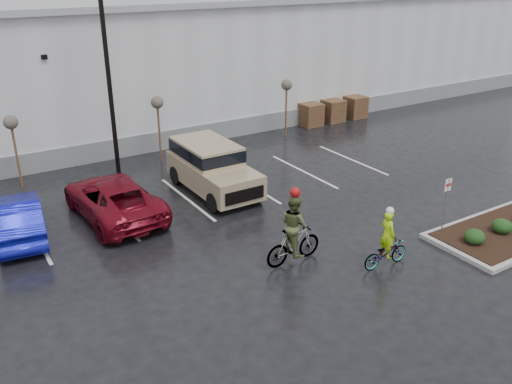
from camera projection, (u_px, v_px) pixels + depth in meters
ground at (366, 267)px, 17.36m from camera, size 120.00×120.00×0.00m
warehouse at (122, 58)px, 33.06m from camera, size 60.50×15.50×7.20m
wooded_ridge at (40, 31)px, 51.23m from camera, size 80.00×25.00×6.00m
lamppost at (106, 49)px, 22.52m from camera, size 0.50×1.00×9.22m
sapling_west at (11, 126)px, 22.49m from camera, size 0.60×0.60×3.20m
sapling_mid at (157, 106)px, 25.68m from camera, size 0.60×0.60×3.20m
sapling_east at (287, 88)px, 29.37m from camera, size 0.60×0.60×3.20m
pallet_stack_a at (310, 115)px, 32.17m from camera, size 1.20×1.20×1.35m
pallet_stack_b at (333, 111)px, 33.01m from camera, size 1.20×1.20×1.35m
pallet_stack_c at (355, 107)px, 33.89m from camera, size 1.20×1.20×1.35m
shrub_a at (475, 237)px, 18.39m from camera, size 0.70×0.70×0.52m
shrub_b at (502, 226)px, 19.12m from camera, size 0.70×0.70×0.52m
fire_lane_sign at (446, 199)px, 18.84m from camera, size 0.30×0.05×2.20m
car_blue at (18, 218)px, 19.01m from camera, size 2.06×4.62×1.47m
car_red at (113, 198)px, 20.52m from camera, size 2.79×5.62×1.53m
suv_tan at (213, 169)px, 22.66m from camera, size 2.20×5.10×2.06m
cyclist_hivis at (386, 248)px, 17.20m from camera, size 1.73×0.67×2.06m
cyclist_olive at (294, 236)px, 17.29m from camera, size 2.04×0.98×2.63m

